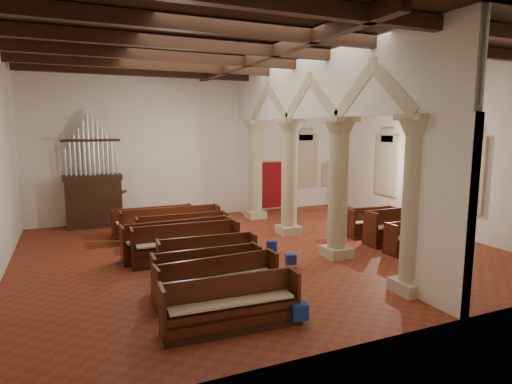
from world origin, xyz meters
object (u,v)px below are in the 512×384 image
(lectern, at_px, (118,210))
(processional_banner, at_px, (342,193))
(aisle_pew_0, at_px, (415,241))
(nave_pew_0, at_px, (232,312))
(pipe_organ, at_px, (93,191))

(lectern, distance_m, processional_banner, 9.79)
(aisle_pew_0, bearing_deg, lectern, 134.93)
(lectern, distance_m, aisle_pew_0, 10.93)
(nave_pew_0, distance_m, aisle_pew_0, 7.35)
(processional_banner, height_order, aisle_pew_0, processional_banner)
(pipe_organ, relative_size, aisle_pew_0, 2.19)
(lectern, relative_size, nave_pew_0, 0.52)
(nave_pew_0, xyz_separation_m, aisle_pew_0, (6.91, 2.53, -0.01))
(lectern, height_order, aisle_pew_0, lectern)
(lectern, distance_m, nave_pew_0, 10.09)
(pipe_organ, bearing_deg, lectern, -0.84)
(lectern, xyz_separation_m, processional_banner, (9.73, -1.04, 0.22))
(processional_banner, distance_m, nave_pew_0, 12.52)
(pipe_organ, height_order, processional_banner, pipe_organ)
(processional_banner, distance_m, aisle_pew_0, 6.73)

